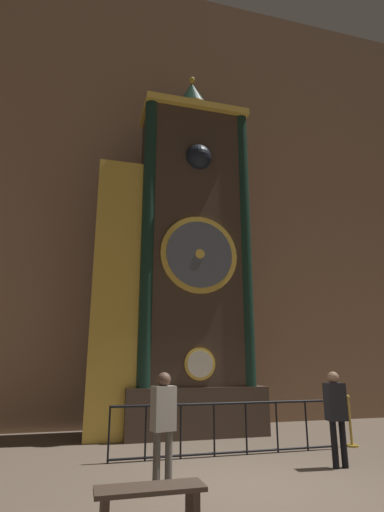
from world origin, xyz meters
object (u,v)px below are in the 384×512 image
Objects in this scene: visitor_near at (163,417)px; stanchion_post at (351,429)px; visitor_far at (336,409)px; visitor_bench at (150,499)px; clock_tower at (179,261)px.

visitor_near is 4.88m from stanchion_post.
visitor_far is 4.04m from visitor_bench.
stanchion_post is (4.50, 1.78, -0.62)m from visitor_near.
visitor_bench is (-0.43, -1.44, -0.66)m from visitor_near.
clock_tower is 6.59× the size of visitor_far.
visitor_bench is (-1.60, -5.52, -4.13)m from clock_tower.
visitor_near reaches higher than visitor_bench.
visitor_near is 1.64m from visitor_bench.
visitor_far is at bearing -131.65° from stanchion_post.
visitor_near is 3.18m from visitor_far.
visitor_near is 1.32× the size of visitor_bench.
stanchion_post is 5.89m from visitor_bench.
clock_tower reaches higher than visitor_near.
visitor_far reaches higher than stanchion_post.
visitor_bench is at bearing -150.15° from visitor_far.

